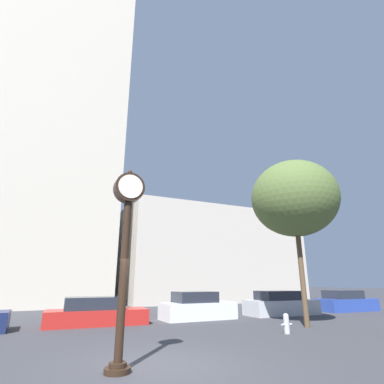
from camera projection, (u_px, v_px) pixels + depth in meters
The scene contains 10 objects.
ground_plane at pixel (160, 366), 7.25m from camera, with size 200.00×200.00×0.00m, color #38383D.
building_tall_tower at pixel (51, 127), 31.43m from camera, with size 13.36×12.00×35.15m.
building_storefront_row at pixel (204, 257), 34.96m from camera, with size 19.41×12.00×9.66m.
street_clock at pixel (126, 239), 7.53m from camera, with size 0.78×0.60×4.84m.
car_red at pixel (96, 313), 14.30m from camera, with size 4.75×1.98×1.27m.
car_white at pixel (197, 307), 16.51m from camera, with size 4.10×1.87×1.45m.
car_silver at pixel (281, 305), 18.68m from camera, with size 4.67×2.05×1.44m.
car_blue at pixel (346, 302), 21.32m from camera, with size 4.42×2.04×1.40m.
fire_hydrant_near at pixel (286, 323), 11.90m from camera, with size 0.52×0.23×0.76m.
bare_tree at pixel (294, 199), 15.13m from camera, with size 4.27×4.27×7.94m.
Camera 1 is at (-2.73, -7.73, 1.94)m, focal length 28.00 mm.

